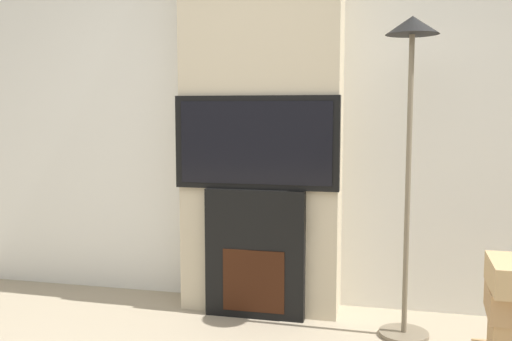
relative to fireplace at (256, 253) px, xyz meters
The scene contains 5 objects.
wall_back 1.01m from the fireplace, 90.00° to the left, with size 6.00×0.06×2.70m.
chimney_breast 0.96m from the fireplace, 90.00° to the left, with size 1.01×0.31×2.70m.
fireplace is the anchor object (origin of this frame).
television 0.70m from the fireplace, 90.00° to the right, with size 1.03×0.07×0.58m.
floor_lamp 1.33m from the fireplace, ahead, with size 0.29×0.29×1.81m.
Camera 1 is at (0.80, -1.73, 1.30)m, focal length 40.00 mm.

